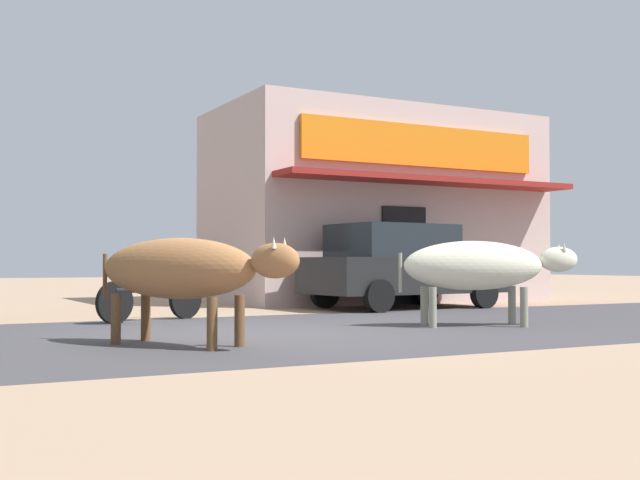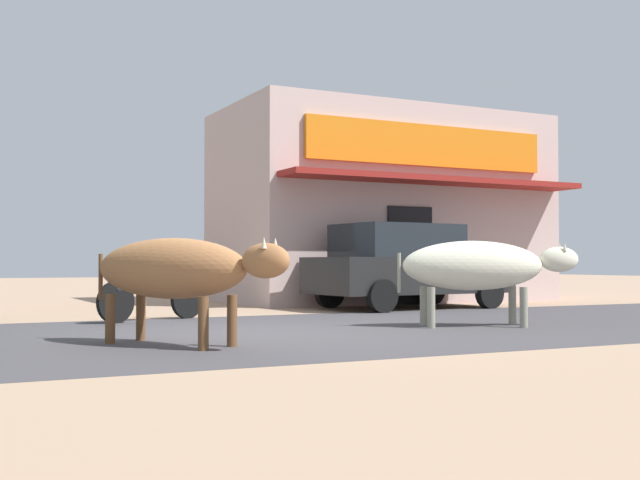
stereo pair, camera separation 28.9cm
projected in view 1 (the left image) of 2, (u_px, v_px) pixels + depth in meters
The scene contains 7 objects.
ground at pixel (252, 334), 10.16m from camera, with size 80.00×80.00×0.00m, color tan.
asphalt_road at pixel (252, 334), 10.16m from camera, with size 72.00×6.23×0.00m, color #424044.
storefront_right_club at pixel (374, 208), 19.29m from camera, with size 7.47×4.92×4.41m.
parked_hatchback_car at pixel (401, 265), 15.83m from camera, with size 4.09×2.20×1.64m.
parked_motorcycle at pixel (153, 290), 12.38m from camera, with size 1.87×0.85×1.06m.
cow_near_brown at pixel (182, 269), 8.69m from camera, with size 1.76×2.43×1.17m.
cow_far_dark at pixel (478, 266), 11.38m from camera, with size 2.52×1.42×1.21m.
Camera 1 is at (-4.04, -9.40, 0.90)m, focal length 45.22 mm.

